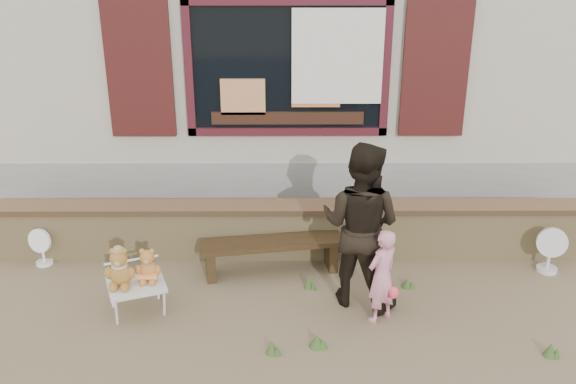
{
  "coord_description": "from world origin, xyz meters",
  "views": [
    {
      "loc": [
        -0.03,
        -6.14,
        3.94
      ],
      "look_at": [
        0.0,
        0.6,
        1.0
      ],
      "focal_mm": 42.0,
      "sensor_mm": 36.0,
      "label": 1
    }
  ],
  "objects_px": {
    "bench": "(272,249)",
    "adult": "(361,225)",
    "folding_chair": "(136,285)",
    "child": "(382,276)",
    "teddy_bear_left": "(120,266)",
    "teddy_bear_right": "(148,264)"
  },
  "relations": [
    {
      "from": "bench",
      "to": "teddy_bear_left",
      "type": "height_order",
      "value": "teddy_bear_left"
    },
    {
      "from": "bench",
      "to": "child",
      "type": "bearing_deg",
      "value": -49.34
    },
    {
      "from": "bench",
      "to": "child",
      "type": "relative_size",
      "value": 1.6
    },
    {
      "from": "teddy_bear_left",
      "to": "child",
      "type": "height_order",
      "value": "child"
    },
    {
      "from": "bench",
      "to": "folding_chair",
      "type": "relative_size",
      "value": 2.31
    },
    {
      "from": "teddy_bear_right",
      "to": "child",
      "type": "relative_size",
      "value": 0.36
    },
    {
      "from": "teddy_bear_right",
      "to": "child",
      "type": "xyz_separation_m",
      "value": [
        2.36,
        -0.2,
        -0.02
      ]
    },
    {
      "from": "teddy_bear_left",
      "to": "teddy_bear_right",
      "type": "height_order",
      "value": "teddy_bear_left"
    },
    {
      "from": "adult",
      "to": "teddy_bear_left",
      "type": "bearing_deg",
      "value": 33.67
    },
    {
      "from": "child",
      "to": "adult",
      "type": "bearing_deg",
      "value": -101.41
    },
    {
      "from": "bench",
      "to": "adult",
      "type": "bearing_deg",
      "value": -41.36
    },
    {
      "from": "bench",
      "to": "adult",
      "type": "distance_m",
      "value": 1.24
    },
    {
      "from": "folding_chair",
      "to": "child",
      "type": "relative_size",
      "value": 0.69
    },
    {
      "from": "folding_chair",
      "to": "teddy_bear_left",
      "type": "relative_size",
      "value": 1.65
    },
    {
      "from": "folding_chair",
      "to": "child",
      "type": "xyz_separation_m",
      "value": [
        2.49,
        -0.16,
        0.19
      ]
    },
    {
      "from": "teddy_bear_left",
      "to": "adult",
      "type": "xyz_separation_m",
      "value": [
        2.43,
        0.25,
        0.33
      ]
    },
    {
      "from": "teddy_bear_left",
      "to": "bench",
      "type": "bearing_deg",
      "value": 8.93
    },
    {
      "from": "folding_chair",
      "to": "bench",
      "type": "bearing_deg",
      "value": 9.71
    },
    {
      "from": "folding_chair",
      "to": "adult",
      "type": "xyz_separation_m",
      "value": [
        2.3,
        0.2,
        0.58
      ]
    },
    {
      "from": "teddy_bear_right",
      "to": "teddy_bear_left",
      "type": "bearing_deg",
      "value": -180.0
    },
    {
      "from": "child",
      "to": "folding_chair",
      "type": "bearing_deg",
      "value": -42.91
    },
    {
      "from": "teddy_bear_right",
      "to": "child",
      "type": "height_order",
      "value": "child"
    }
  ]
}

